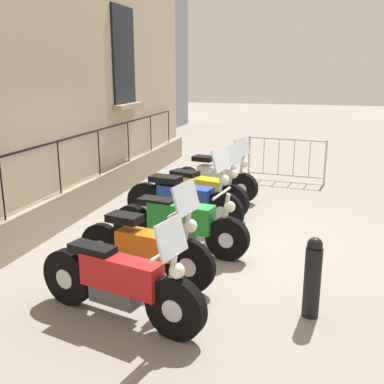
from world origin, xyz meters
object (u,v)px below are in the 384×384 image
at_px(motorcycle_red, 120,283).
at_px(motorcycle_orange, 146,249).
at_px(crowd_barrier, 286,158).
at_px(motorcycle_silver, 215,179).
at_px(motorcycle_blue, 184,201).
at_px(bollard, 313,277).
at_px(motorcycle_yellow, 200,191).
at_px(motorcycle_green, 179,224).

xyz_separation_m(motorcycle_red, motorcycle_orange, (-0.07, 0.95, 0.01)).
bearing_deg(motorcycle_orange, crowd_barrier, 77.68).
xyz_separation_m(motorcycle_silver, crowd_barrier, (1.30, 1.96, 0.14)).
relative_size(motorcycle_blue, crowd_barrier, 1.15).
bearing_deg(bollard, motorcycle_yellow, 122.46).
xyz_separation_m(motorcycle_blue, motorcycle_yellow, (0.05, 0.89, -0.04)).
xyz_separation_m(motorcycle_orange, motorcycle_blue, (-0.11, 2.08, 0.04)).
bearing_deg(motorcycle_green, motorcycle_orange, -95.87).
distance_m(motorcycle_silver, crowd_barrier, 2.36).
relative_size(motorcycle_red, bollard, 2.26).
distance_m(motorcycle_silver, bollard, 4.79).
height_order(motorcycle_red, motorcycle_yellow, motorcycle_yellow).
xyz_separation_m(motorcycle_orange, motorcycle_silver, (0.01, 4.02, -0.02)).
bearing_deg(motorcycle_yellow, motorcycle_red, -88.25).
bearing_deg(motorcycle_green, crowd_barrier, 76.32).
bearing_deg(motorcycle_green, motorcycle_blue, 102.03).
bearing_deg(bollard, crowd_barrier, 96.68).
relative_size(motorcycle_blue, motorcycle_yellow, 1.09).
distance_m(motorcycle_orange, crowd_barrier, 6.12).
bearing_deg(motorcycle_silver, motorcycle_green, -87.98).
distance_m(motorcycle_blue, crowd_barrier, 4.14).
xyz_separation_m(motorcycle_green, motorcycle_silver, (-0.10, 2.95, 0.00)).
xyz_separation_m(motorcycle_blue, crowd_barrier, (1.41, 3.89, 0.08)).
distance_m(motorcycle_green, motorcycle_silver, 2.95).
relative_size(motorcycle_green, motorcycle_yellow, 1.10).
bearing_deg(bollard, motorcycle_green, 144.29).
bearing_deg(crowd_barrier, motorcycle_silver, -123.52).
relative_size(motorcycle_green, crowd_barrier, 1.16).
bearing_deg(motorcycle_blue, motorcycle_silver, 86.66).
bearing_deg(motorcycle_green, bollard, -35.71).
bearing_deg(motorcycle_red, motorcycle_yellow, 91.75).
height_order(crowd_barrier, bollard, crowd_barrier).
xyz_separation_m(motorcycle_green, motorcycle_yellow, (-0.16, 1.90, 0.01)).
bearing_deg(bollard, motorcycle_blue, 131.80).
distance_m(motorcycle_red, motorcycle_blue, 3.04).
relative_size(motorcycle_red, motorcycle_blue, 0.96).
xyz_separation_m(motorcycle_orange, motorcycle_yellow, (-0.05, 2.97, -0.01)).
bearing_deg(motorcycle_yellow, bollard, -57.54).
relative_size(motorcycle_orange, motorcycle_blue, 0.90).
bearing_deg(motorcycle_blue, motorcycle_orange, -87.07).
relative_size(motorcycle_red, motorcycle_yellow, 1.05).
bearing_deg(crowd_barrier, motorcycle_blue, -109.93).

